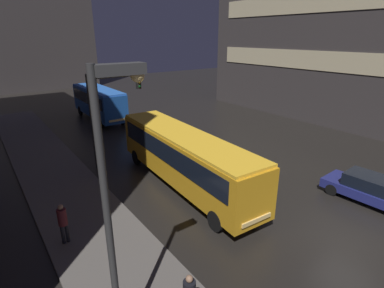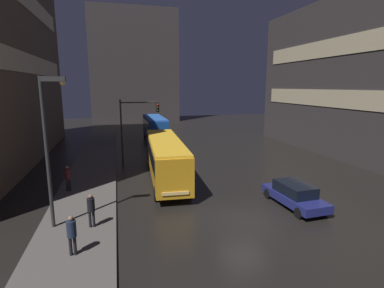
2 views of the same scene
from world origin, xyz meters
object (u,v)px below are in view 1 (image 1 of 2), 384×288
object	(u,v)px
street_lamp_sidewalk	(114,181)
bus_far	(99,101)
car_taxi	(371,189)
traffic_light_main	(109,103)
pedestrian_far	(63,220)
bus_near	(184,154)

from	to	relation	value
street_lamp_sidewalk	bus_far	bearing A→B (deg)	71.49
car_taxi	street_lamp_sidewalk	bearing A→B (deg)	-4.61
car_taxi	street_lamp_sidewalk	xyz separation A→B (m)	(-13.86, 0.30, 4.53)
traffic_light_main	street_lamp_sidewalk	bearing A→B (deg)	-110.95
bus_far	traffic_light_main	distance (m)	12.48
car_taxi	pedestrian_far	size ratio (longest dim) A/B	2.61
bus_near	bus_far	xyz separation A→B (m)	(1.36, 17.55, 0.03)
car_taxi	bus_near	bearing A→B (deg)	-50.22
bus_far	pedestrian_far	world-z (taller)	bus_far
bus_near	bus_far	bearing A→B (deg)	-91.15
bus_far	traffic_light_main	bearing A→B (deg)	74.12
pedestrian_far	bus_near	bearing A→B (deg)	99.99
car_taxi	pedestrian_far	xyz separation A→B (m)	(-14.13, 5.94, 0.49)
bus_near	street_lamp_sidewalk	xyz separation A→B (m)	(-6.90, -7.13, 3.27)
traffic_light_main	car_taxi	bearing A→B (deg)	-55.80
car_taxi	traffic_light_main	distance (m)	16.28
street_lamp_sidewalk	pedestrian_far	bearing A→B (deg)	92.73
bus_near	car_taxi	xyz separation A→B (m)	(6.96, -7.43, -1.26)
car_taxi	street_lamp_sidewalk	world-z (taller)	street_lamp_sidewalk
traffic_light_main	street_lamp_sidewalk	xyz separation A→B (m)	(-4.92, -12.85, 1.04)
bus_near	street_lamp_sidewalk	world-z (taller)	street_lamp_sidewalk
bus_near	traffic_light_main	bearing A→B (deg)	-67.67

